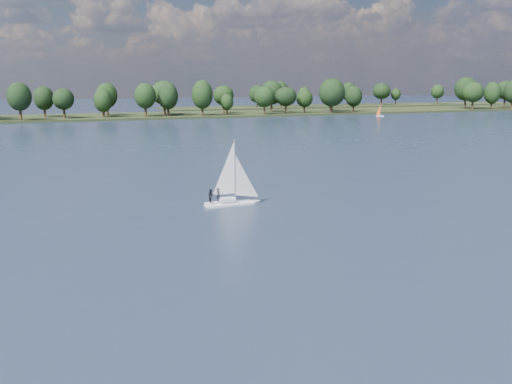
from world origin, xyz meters
The scene contains 6 objects.
ground centered at (0.00, 100.00, 0.00)m, with size 700.00×700.00×0.00m, color #233342.
far_shore centered at (0.00, 212.00, 0.00)m, with size 660.00×40.00×1.50m, color black.
far_shore_back centered at (160.00, 260.00, 0.00)m, with size 220.00×30.00×1.40m, color black.
sailboat centered at (8.98, 40.83, 2.30)m, with size 6.30×1.95×8.22m.
dinghy_orange centered at (122.18, 178.34, 1.19)m, with size 3.34×2.73×5.06m.
treeline centered at (1.33, 208.20, 8.16)m, with size 562.44×74.14×17.86m.
Camera 1 is at (-12.67, -21.97, 14.67)m, focal length 40.00 mm.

